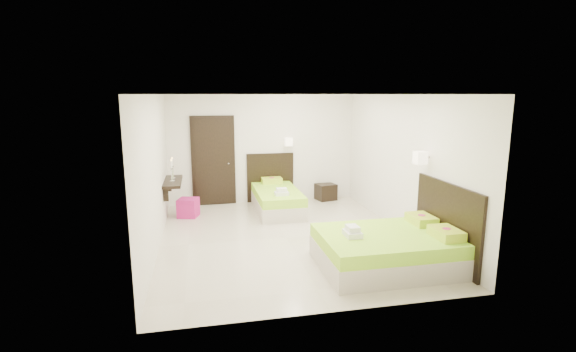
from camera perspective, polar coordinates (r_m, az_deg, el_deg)
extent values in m
plane|color=beige|center=(7.78, -0.27, -8.42)|extent=(5.50, 5.50, 0.00)
cube|color=#BFB7A3|center=(9.45, -1.49, -3.92)|extent=(0.96, 1.91, 0.31)
cube|color=#8CD622|center=(9.39, -1.49, -2.46)|extent=(0.95, 1.89, 0.19)
cube|color=black|center=(10.24, -2.44, -0.20)|extent=(1.15, 0.05, 1.20)
cube|color=#BAD727|center=(10.04, -2.24, -0.62)|extent=(0.48, 0.33, 0.13)
cylinder|color=#C32D66|center=(10.03, -2.24, -0.23)|extent=(0.11, 0.11, 0.00)
cube|color=white|center=(8.85, -0.88, -2.39)|extent=(0.29, 0.21, 0.08)
cube|color=white|center=(8.84, -0.88, -1.91)|extent=(0.22, 0.16, 0.08)
cube|color=white|center=(10.03, 0.06, 4.70)|extent=(0.17, 0.17, 0.19)
cylinder|color=#2D2116|center=(10.11, -0.03, 4.74)|extent=(0.03, 0.16, 0.03)
cube|color=#BFB7A3|center=(6.66, 13.27, -10.66)|extent=(2.03, 1.52, 0.32)
cube|color=#8CD622|center=(6.57, 13.37, -8.52)|extent=(2.01, 1.51, 0.20)
cube|color=black|center=(6.97, 20.83, -6.02)|extent=(0.05, 1.73, 1.27)
cube|color=#BAD727|center=(6.58, 20.82, -7.34)|extent=(0.35, 0.51, 0.14)
cylinder|color=#C32D66|center=(6.56, 20.87, -6.74)|extent=(0.12, 0.12, 0.00)
cube|color=#BAD727|center=(7.16, 17.77, -5.68)|extent=(0.35, 0.51, 0.14)
cylinder|color=#C32D66|center=(7.14, 17.81, -5.11)|extent=(0.12, 0.12, 0.00)
cube|color=white|center=(6.32, 8.80, -7.80)|extent=(0.22, 0.30, 0.08)
cube|color=white|center=(6.29, 8.82, -7.10)|extent=(0.17, 0.23, 0.08)
cube|color=white|center=(7.23, 17.64, 2.41)|extent=(0.18, 0.18, 0.20)
cylinder|color=#2D2116|center=(7.27, 18.19, 2.42)|extent=(0.16, 0.03, 0.03)
cube|color=black|center=(10.50, 5.18, -2.17)|extent=(0.53, 0.49, 0.40)
cube|color=#A41561|center=(9.27, -13.48, -4.24)|extent=(0.50, 0.50, 0.40)
cube|color=black|center=(10.02, -10.17, 2.01)|extent=(1.02, 0.06, 2.14)
cube|color=black|center=(9.98, -10.17, 1.98)|extent=(0.88, 0.04, 2.06)
cylinder|color=silver|center=(9.97, -8.14, 1.75)|extent=(0.03, 0.10, 0.03)
cube|color=black|center=(8.98, -15.47, -0.74)|extent=(0.35, 1.20, 0.06)
cube|color=black|center=(8.58, -16.36, -2.36)|extent=(0.10, 0.04, 0.30)
cube|color=black|center=(9.46, -15.96, -1.11)|extent=(0.10, 0.04, 0.30)
cylinder|color=silver|center=(8.83, -15.54, -0.69)|extent=(0.10, 0.10, 0.02)
cylinder|color=silver|center=(8.81, -15.58, 0.08)|extent=(0.02, 0.02, 0.22)
cone|color=silver|center=(8.78, -15.63, 0.91)|extent=(0.07, 0.07, 0.04)
cylinder|color=white|center=(8.77, -15.66, 1.52)|extent=(0.02, 0.02, 0.15)
sphere|color=#FFB23F|center=(8.75, -15.69, 2.08)|extent=(0.02, 0.02, 0.02)
cylinder|color=silver|center=(9.12, -15.43, -0.31)|extent=(0.10, 0.10, 0.02)
cylinder|color=silver|center=(9.10, -15.47, 0.43)|extent=(0.02, 0.02, 0.22)
cone|color=silver|center=(9.08, -15.51, 1.24)|extent=(0.07, 0.07, 0.04)
cylinder|color=white|center=(9.06, -15.54, 1.83)|extent=(0.02, 0.02, 0.15)
sphere|color=#FFB23F|center=(9.05, -15.57, 2.37)|extent=(0.02, 0.02, 0.02)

